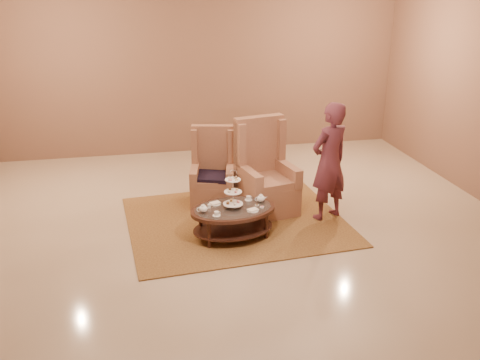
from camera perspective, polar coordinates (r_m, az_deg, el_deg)
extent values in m
plane|color=#BEAB8E|center=(7.40, 0.03, -6.02)|extent=(8.00, 8.00, 0.00)
cube|color=beige|center=(7.40, 0.03, -6.02)|extent=(8.00, 8.00, 0.02)
cube|color=brown|center=(10.67, -4.38, 12.21)|extent=(8.00, 0.04, 3.50)
cube|color=olive|center=(7.82, -0.44, -4.38)|extent=(3.25, 2.78, 0.02)
cylinder|color=black|center=(7.01, -3.30, -5.90)|extent=(0.05, 0.05, 0.38)
cylinder|color=black|center=(7.25, 2.83, -4.93)|extent=(0.05, 0.05, 0.38)
cylinder|color=black|center=(7.38, -4.25, -4.50)|extent=(0.05, 0.05, 0.38)
cylinder|color=black|center=(7.61, 1.61, -3.63)|extent=(0.05, 0.05, 0.38)
cylinder|color=silver|center=(7.11, -0.76, -1.19)|extent=(0.01, 0.01, 0.48)
torus|color=silver|center=(7.02, -0.77, 0.62)|extent=(0.12, 0.03, 0.12)
cylinder|color=white|center=(7.18, -0.75, -2.54)|extent=(0.30, 0.30, 0.01)
cylinder|color=white|center=(7.11, -0.76, -1.26)|extent=(0.27, 0.27, 0.01)
cylinder|color=white|center=(7.05, -0.76, 0.04)|extent=(0.24, 0.24, 0.01)
cylinder|color=#CC6D68|center=(7.19, -0.19, -2.32)|extent=(0.04, 0.04, 0.03)
cylinder|color=tan|center=(7.23, -0.94, -2.18)|extent=(0.04, 0.04, 0.03)
cylinder|color=brown|center=(7.15, -1.31, -2.47)|extent=(0.04, 0.04, 0.03)
cylinder|color=beige|center=(7.10, -0.56, -2.62)|extent=(0.04, 0.04, 0.03)
ellipsoid|color=tan|center=(7.14, -0.33, -1.00)|extent=(0.05, 0.05, 0.03)
ellipsoid|color=brown|center=(7.15, -1.07, -0.96)|extent=(0.05, 0.05, 0.03)
ellipsoid|color=beige|center=(7.07, -1.19, -1.24)|extent=(0.05, 0.05, 0.03)
ellipsoid|color=#CC6D68|center=(7.05, -0.44, -1.28)|extent=(0.05, 0.05, 0.03)
cube|color=brown|center=(7.09, -0.48, 0.27)|extent=(0.05, 0.03, 0.02)
cube|color=beige|center=(7.07, -1.14, 0.24)|extent=(0.05, 0.03, 0.02)
cube|color=#CC6D68|center=(7.00, -1.05, 0.00)|extent=(0.05, 0.03, 0.02)
cube|color=tan|center=(7.01, -0.38, 0.04)|extent=(0.05, 0.03, 0.02)
ellipsoid|color=white|center=(7.05, -3.95, -3.09)|extent=(0.13, 0.13, 0.09)
cylinder|color=white|center=(7.03, -3.96, -2.74)|extent=(0.06, 0.06, 0.01)
sphere|color=white|center=(7.02, -3.96, -2.64)|extent=(0.02, 0.02, 0.02)
cone|color=white|center=(7.06, -3.39, -2.98)|extent=(0.07, 0.03, 0.05)
torus|color=white|center=(7.03, -4.40, -3.16)|extent=(0.07, 0.02, 0.07)
ellipsoid|color=white|center=(7.36, 2.24, -1.99)|extent=(0.13, 0.13, 0.09)
cylinder|color=white|center=(7.34, 2.24, -1.65)|extent=(0.06, 0.06, 0.01)
sphere|color=white|center=(7.33, 2.25, -1.56)|extent=(0.02, 0.02, 0.02)
cone|color=white|center=(7.38, 2.76, -1.88)|extent=(0.07, 0.03, 0.05)
torus|color=white|center=(7.34, 1.82, -2.05)|extent=(0.07, 0.02, 0.07)
cylinder|color=white|center=(6.97, -2.52, -3.80)|extent=(0.12, 0.12, 0.01)
cylinder|color=white|center=(6.96, -2.53, -3.57)|extent=(0.07, 0.07, 0.05)
torus|color=white|center=(6.96, -2.24, -3.53)|extent=(0.04, 0.01, 0.03)
cylinder|color=white|center=(7.44, 0.91, -2.12)|extent=(0.12, 0.12, 0.01)
cylinder|color=white|center=(7.43, 0.91, -1.91)|extent=(0.07, 0.07, 0.05)
torus|color=white|center=(7.44, 1.18, -1.88)|extent=(0.04, 0.01, 0.03)
cylinder|color=white|center=(7.31, -2.66, -2.57)|extent=(0.17, 0.17, 0.01)
cube|color=#F1E2CB|center=(7.31, -2.67, -2.47)|extent=(0.16, 0.14, 0.02)
cylinder|color=white|center=(7.10, 1.37, -3.29)|extent=(0.17, 0.17, 0.01)
cube|color=#F1E2CB|center=(7.09, 1.37, -3.19)|extent=(0.16, 0.14, 0.02)
cylinder|color=white|center=(7.19, -3.32, -2.79)|extent=(0.05, 0.05, 0.06)
cylinder|color=white|center=(7.20, 2.35, -2.91)|extent=(0.06, 0.06, 0.01)
cylinder|color=#CC6D68|center=(7.20, 2.35, -2.84)|extent=(0.04, 0.04, 0.01)
cylinder|color=white|center=(7.26, 1.81, -2.70)|extent=(0.06, 0.06, 0.01)
cylinder|color=brown|center=(7.26, 1.81, -2.63)|extent=(0.04, 0.04, 0.01)
cylinder|color=white|center=(7.25, -3.92, -2.78)|extent=(0.06, 0.06, 0.01)
cylinder|color=beige|center=(7.25, -3.93, -2.71)|extent=(0.04, 0.04, 0.01)
cube|color=#9C6649|center=(8.31, -2.92, -1.43)|extent=(0.77, 0.77, 0.39)
cube|color=#9C6649|center=(8.18, -2.96, 0.02)|extent=(0.66, 0.66, 0.09)
cube|color=#9C6649|center=(8.42, -2.88, 1.86)|extent=(0.67, 0.26, 1.21)
cube|color=#9C6649|center=(8.32, -4.86, 3.60)|extent=(0.13, 0.22, 0.56)
cube|color=#9C6649|center=(8.29, -0.99, 3.61)|extent=(0.13, 0.22, 0.56)
cube|color=#9C6649|center=(8.17, -4.87, 0.51)|extent=(0.23, 0.60, 0.24)
cube|color=#9C6649|center=(8.14, -1.07, 0.51)|extent=(0.23, 0.60, 0.24)
cube|color=black|center=(8.13, -2.98, 0.38)|extent=(0.64, 0.61, 0.06)
cube|color=#9C6649|center=(8.06, 2.89, -1.92)|extent=(0.90, 0.90, 0.46)
cube|color=#9C6649|center=(7.90, 3.10, -0.17)|extent=(0.77, 0.77, 0.11)
cube|color=#9C6649|center=(8.15, 1.97, 1.97)|extent=(0.78, 0.31, 1.42)
cube|color=#9C6649|center=(7.88, -0.01, 3.82)|extent=(0.16, 0.26, 0.65)
cube|color=#9C6649|center=(8.15, 4.21, 4.35)|extent=(0.16, 0.26, 0.65)
cube|color=#9C6649|center=(7.75, 1.02, 0.09)|extent=(0.27, 0.70, 0.28)
cube|color=#9C6649|center=(8.01, 5.14, 0.73)|extent=(0.27, 0.70, 0.28)
imported|color=#5A2632|center=(7.73, 9.50, 1.90)|extent=(0.75, 0.64, 1.74)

